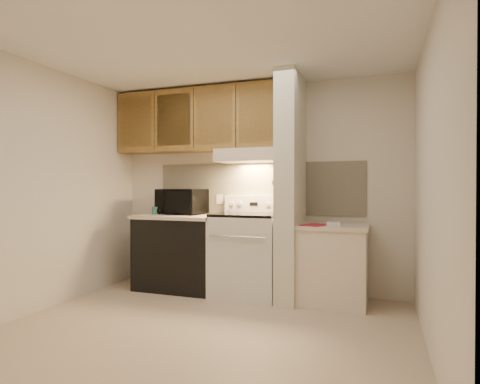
% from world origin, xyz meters
% --- Properties ---
extents(floor, '(3.60, 3.60, 0.00)m').
position_xyz_m(floor, '(0.00, 0.00, 0.00)').
color(floor, '#C4B094').
rests_on(floor, ground).
extents(ceiling, '(3.60, 3.60, 0.00)m').
position_xyz_m(ceiling, '(0.00, 0.00, 2.50)').
color(ceiling, white).
rests_on(ceiling, wall_back).
extents(wall_back, '(3.60, 2.50, 0.02)m').
position_xyz_m(wall_back, '(0.00, 1.50, 1.25)').
color(wall_back, beige).
rests_on(wall_back, floor).
extents(wall_left, '(0.02, 3.00, 2.50)m').
position_xyz_m(wall_left, '(-1.80, 0.00, 1.25)').
color(wall_left, beige).
rests_on(wall_left, floor).
extents(wall_right, '(0.02, 3.00, 2.50)m').
position_xyz_m(wall_right, '(1.80, 0.00, 1.25)').
color(wall_right, beige).
rests_on(wall_right, floor).
extents(backsplash, '(2.60, 0.02, 0.63)m').
position_xyz_m(backsplash, '(0.00, 1.49, 1.24)').
color(backsplash, beige).
rests_on(backsplash, wall_back).
extents(range_body, '(0.76, 0.65, 0.92)m').
position_xyz_m(range_body, '(0.00, 1.16, 0.46)').
color(range_body, silver).
rests_on(range_body, floor).
extents(oven_window, '(0.50, 0.01, 0.30)m').
position_xyz_m(oven_window, '(0.00, 0.84, 0.50)').
color(oven_window, black).
rests_on(oven_window, range_body).
extents(oven_handle, '(0.65, 0.02, 0.02)m').
position_xyz_m(oven_handle, '(0.00, 0.80, 0.72)').
color(oven_handle, silver).
rests_on(oven_handle, range_body).
extents(cooktop, '(0.74, 0.64, 0.03)m').
position_xyz_m(cooktop, '(0.00, 1.16, 0.94)').
color(cooktop, black).
rests_on(cooktop, range_body).
extents(range_backguard, '(0.76, 0.08, 0.20)m').
position_xyz_m(range_backguard, '(0.00, 1.44, 1.05)').
color(range_backguard, silver).
rests_on(range_backguard, range_body).
extents(range_display, '(0.10, 0.01, 0.04)m').
position_xyz_m(range_display, '(0.00, 1.40, 1.05)').
color(range_display, black).
rests_on(range_display, range_backguard).
extents(range_knob_left_outer, '(0.05, 0.02, 0.05)m').
position_xyz_m(range_knob_left_outer, '(-0.28, 1.40, 1.05)').
color(range_knob_left_outer, silver).
rests_on(range_knob_left_outer, range_backguard).
extents(range_knob_left_inner, '(0.05, 0.02, 0.05)m').
position_xyz_m(range_knob_left_inner, '(-0.18, 1.40, 1.05)').
color(range_knob_left_inner, silver).
rests_on(range_knob_left_inner, range_backguard).
extents(range_knob_right_inner, '(0.05, 0.02, 0.05)m').
position_xyz_m(range_knob_right_inner, '(0.18, 1.40, 1.05)').
color(range_knob_right_inner, silver).
rests_on(range_knob_right_inner, range_backguard).
extents(range_knob_right_outer, '(0.05, 0.02, 0.05)m').
position_xyz_m(range_knob_right_outer, '(0.28, 1.40, 1.05)').
color(range_knob_right_outer, silver).
rests_on(range_knob_right_outer, range_backguard).
extents(dishwasher_front, '(1.00, 0.63, 0.87)m').
position_xyz_m(dishwasher_front, '(-0.88, 1.17, 0.43)').
color(dishwasher_front, black).
rests_on(dishwasher_front, floor).
extents(left_countertop, '(1.04, 0.67, 0.04)m').
position_xyz_m(left_countertop, '(-0.88, 1.17, 0.89)').
color(left_countertop, beige).
rests_on(left_countertop, dishwasher_front).
extents(spoon_rest, '(0.24, 0.08, 0.02)m').
position_xyz_m(spoon_rest, '(-0.86, 1.36, 0.92)').
color(spoon_rest, black).
rests_on(spoon_rest, left_countertop).
extents(teal_jar, '(0.09, 0.09, 0.10)m').
position_xyz_m(teal_jar, '(-1.23, 1.17, 0.96)').
color(teal_jar, '#336F68').
rests_on(teal_jar, left_countertop).
extents(outlet, '(0.08, 0.01, 0.12)m').
position_xyz_m(outlet, '(-0.48, 1.48, 1.10)').
color(outlet, beige).
rests_on(outlet, backsplash).
extents(microwave, '(0.62, 0.46, 0.32)m').
position_xyz_m(microwave, '(-0.93, 1.31, 1.07)').
color(microwave, black).
rests_on(microwave, left_countertop).
extents(partition_pillar, '(0.22, 0.70, 2.50)m').
position_xyz_m(partition_pillar, '(0.51, 1.15, 1.25)').
color(partition_pillar, beige).
rests_on(partition_pillar, floor).
extents(pillar_trim, '(0.01, 0.70, 0.04)m').
position_xyz_m(pillar_trim, '(0.39, 1.15, 1.30)').
color(pillar_trim, olive).
rests_on(pillar_trim, partition_pillar).
extents(knife_strip, '(0.02, 0.42, 0.04)m').
position_xyz_m(knife_strip, '(0.39, 1.10, 1.32)').
color(knife_strip, black).
rests_on(knife_strip, partition_pillar).
extents(knife_blade_a, '(0.01, 0.03, 0.16)m').
position_xyz_m(knife_blade_a, '(0.38, 0.93, 1.22)').
color(knife_blade_a, silver).
rests_on(knife_blade_a, knife_strip).
extents(knife_handle_a, '(0.02, 0.02, 0.10)m').
position_xyz_m(knife_handle_a, '(0.38, 0.94, 1.37)').
color(knife_handle_a, black).
rests_on(knife_handle_a, knife_strip).
extents(knife_blade_b, '(0.01, 0.04, 0.18)m').
position_xyz_m(knife_blade_b, '(0.38, 1.02, 1.21)').
color(knife_blade_b, silver).
rests_on(knife_blade_b, knife_strip).
extents(knife_handle_b, '(0.02, 0.02, 0.10)m').
position_xyz_m(knife_handle_b, '(0.38, 1.02, 1.37)').
color(knife_handle_b, black).
rests_on(knife_handle_b, knife_strip).
extents(knife_blade_c, '(0.01, 0.04, 0.20)m').
position_xyz_m(knife_blade_c, '(0.38, 1.09, 1.20)').
color(knife_blade_c, silver).
rests_on(knife_blade_c, knife_strip).
extents(knife_handle_c, '(0.02, 0.02, 0.10)m').
position_xyz_m(knife_handle_c, '(0.38, 1.09, 1.37)').
color(knife_handle_c, black).
rests_on(knife_handle_c, knife_strip).
extents(knife_blade_d, '(0.01, 0.04, 0.16)m').
position_xyz_m(knife_blade_d, '(0.38, 1.18, 1.22)').
color(knife_blade_d, silver).
rests_on(knife_blade_d, knife_strip).
extents(knife_handle_d, '(0.02, 0.02, 0.10)m').
position_xyz_m(knife_handle_d, '(0.38, 1.18, 1.37)').
color(knife_handle_d, black).
rests_on(knife_handle_d, knife_strip).
extents(knife_blade_e, '(0.01, 0.04, 0.18)m').
position_xyz_m(knife_blade_e, '(0.38, 1.26, 1.21)').
color(knife_blade_e, silver).
rests_on(knife_blade_e, knife_strip).
extents(knife_handle_e, '(0.02, 0.02, 0.10)m').
position_xyz_m(knife_handle_e, '(0.38, 1.27, 1.37)').
color(knife_handle_e, black).
rests_on(knife_handle_e, knife_strip).
extents(oven_mitt, '(0.03, 0.09, 0.22)m').
position_xyz_m(oven_mitt, '(0.38, 1.32, 1.16)').
color(oven_mitt, slate).
rests_on(oven_mitt, partition_pillar).
extents(right_cab_base, '(0.70, 0.60, 0.81)m').
position_xyz_m(right_cab_base, '(0.97, 1.15, 0.40)').
color(right_cab_base, beige).
rests_on(right_cab_base, floor).
extents(right_countertop, '(0.74, 0.64, 0.04)m').
position_xyz_m(right_countertop, '(0.97, 1.15, 0.83)').
color(right_countertop, beige).
rests_on(right_countertop, right_cab_base).
extents(red_folder, '(0.29, 0.34, 0.01)m').
position_xyz_m(red_folder, '(0.79, 1.00, 0.85)').
color(red_folder, '#AA1D30').
rests_on(red_folder, right_countertop).
extents(white_box, '(0.15, 0.11, 0.04)m').
position_xyz_m(white_box, '(0.99, 1.05, 0.87)').
color(white_box, white).
rests_on(white_box, right_countertop).
extents(range_hood, '(0.78, 0.44, 0.15)m').
position_xyz_m(range_hood, '(0.00, 1.28, 1.62)').
color(range_hood, beige).
rests_on(range_hood, upper_cabinets).
extents(hood_lip, '(0.78, 0.04, 0.06)m').
position_xyz_m(hood_lip, '(0.00, 1.07, 1.58)').
color(hood_lip, beige).
rests_on(hood_lip, range_hood).
extents(upper_cabinets, '(2.18, 0.33, 0.77)m').
position_xyz_m(upper_cabinets, '(-0.69, 1.32, 2.08)').
color(upper_cabinets, olive).
rests_on(upper_cabinets, wall_back).
extents(cab_door_a, '(0.46, 0.01, 0.63)m').
position_xyz_m(cab_door_a, '(-1.51, 1.17, 2.08)').
color(cab_door_a, olive).
rests_on(cab_door_a, upper_cabinets).
extents(cab_gap_a, '(0.01, 0.01, 0.73)m').
position_xyz_m(cab_gap_a, '(-1.23, 1.16, 2.08)').
color(cab_gap_a, black).
rests_on(cab_gap_a, upper_cabinets).
extents(cab_door_b, '(0.46, 0.01, 0.63)m').
position_xyz_m(cab_door_b, '(-0.96, 1.17, 2.08)').
color(cab_door_b, olive).
rests_on(cab_door_b, upper_cabinets).
extents(cab_gap_b, '(0.01, 0.01, 0.73)m').
position_xyz_m(cab_gap_b, '(-0.69, 1.16, 2.08)').
color(cab_gap_b, black).
rests_on(cab_gap_b, upper_cabinets).
extents(cab_door_c, '(0.46, 0.01, 0.63)m').
position_xyz_m(cab_door_c, '(-0.42, 1.17, 2.08)').
color(cab_door_c, olive).
rests_on(cab_door_c, upper_cabinets).
extents(cab_gap_c, '(0.01, 0.01, 0.73)m').
position_xyz_m(cab_gap_c, '(-0.14, 1.16, 2.08)').
color(cab_gap_c, black).
rests_on(cab_gap_c, upper_cabinets).
extents(cab_door_d, '(0.46, 0.01, 0.63)m').
position_xyz_m(cab_door_d, '(0.13, 1.17, 2.08)').
color(cab_door_d, olive).
rests_on(cab_door_d, upper_cabinets).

